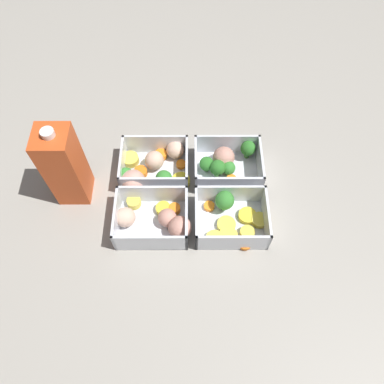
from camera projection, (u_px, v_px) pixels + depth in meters
The scene contains 6 objects.
ground_plane at pixel (192, 197), 0.80m from camera, with size 4.00×4.00×0.00m, color gray.
container_near_left at pixel (227, 163), 0.82m from camera, with size 0.14×0.11×0.06m.
container_near_right at pixel (152, 169), 0.81m from camera, with size 0.16×0.15×0.06m.
container_far_left at pixel (232, 218), 0.75m from camera, with size 0.15×0.12×0.06m.
container_far_right at pixel (157, 220), 0.75m from camera, with size 0.16×0.12×0.06m.
juice_carton at pixel (65, 166), 0.73m from camera, with size 0.07×0.07×0.20m.
Camera 1 is at (0.00, 0.40, 0.70)m, focal length 35.00 mm.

